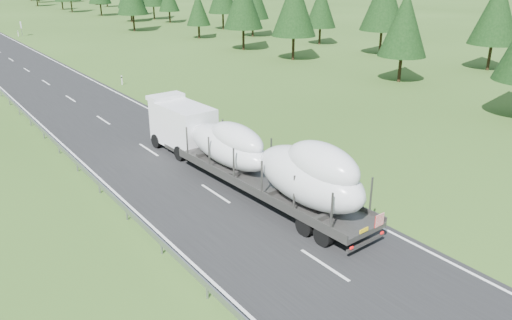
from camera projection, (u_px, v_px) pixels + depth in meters
ground at (216, 194)px, 28.46m from camera, size 400.00×400.00×0.00m
highway_sign at (21, 26)px, 92.06m from camera, size 0.08×0.90×2.60m
boat_truck at (249, 153)px, 28.26m from camera, size 3.43×19.61×4.41m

